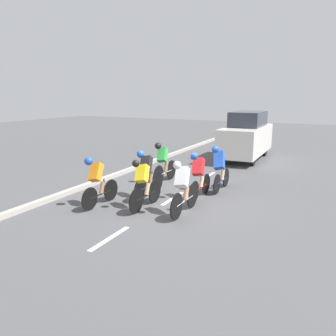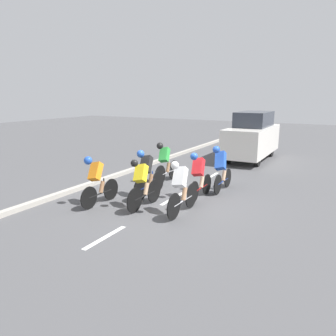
% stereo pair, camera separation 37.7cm
% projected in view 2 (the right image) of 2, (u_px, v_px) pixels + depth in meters
% --- Properties ---
extents(ground_plane, '(60.00, 60.00, 0.00)m').
position_uv_depth(ground_plane, '(173.00, 199.00, 10.08)').
color(ground_plane, '#4C4C4F').
extents(lane_stripe_near, '(0.12, 1.40, 0.01)m').
position_uv_depth(lane_stripe_near, '(105.00, 237.00, 7.34)').
color(lane_stripe_near, white).
rests_on(lane_stripe_near, ground).
extents(lane_stripe_mid, '(0.12, 1.40, 0.01)m').
position_uv_depth(lane_stripe_mid, '(173.00, 199.00, 10.07)').
color(lane_stripe_mid, white).
rests_on(lane_stripe_mid, ground).
extents(lane_stripe_far, '(0.12, 1.40, 0.01)m').
position_uv_depth(lane_stripe_far, '(211.00, 176.00, 12.80)').
color(lane_stripe_far, white).
rests_on(lane_stripe_far, ground).
extents(curb, '(0.20, 26.61, 0.14)m').
position_uv_depth(curb, '(93.00, 183.00, 11.57)').
color(curb, '#A8A399').
rests_on(curb, ground).
extents(cyclist_white, '(0.40, 1.75, 1.48)m').
position_uv_depth(cyclist_white, '(181.00, 186.00, 8.61)').
color(cyclist_white, black).
rests_on(cyclist_white, ground).
extents(cyclist_yellow, '(0.43, 1.71, 1.43)m').
position_uv_depth(cyclist_yellow, '(142.00, 183.00, 9.11)').
color(cyclist_yellow, black).
rests_on(cyclist_yellow, ground).
extents(cyclist_orange, '(0.43, 1.62, 1.46)m').
position_uv_depth(cyclist_orange, '(97.00, 179.00, 9.35)').
color(cyclist_orange, black).
rests_on(cyclist_orange, ground).
extents(cyclist_blue, '(0.46, 1.61, 1.54)m').
position_uv_depth(cyclist_blue, '(221.00, 167.00, 10.70)').
color(cyclist_blue, black).
rests_on(cyclist_blue, ground).
extents(cyclist_green, '(0.43, 1.72, 1.50)m').
position_uv_depth(cyclist_green, '(165.00, 161.00, 11.75)').
color(cyclist_green, black).
rests_on(cyclist_green, ground).
extents(cyclist_black, '(0.42, 1.73, 1.51)m').
position_uv_depth(cyclist_black, '(147.00, 172.00, 10.09)').
color(cyclist_black, black).
rests_on(cyclist_black, ground).
extents(cyclist_red, '(0.42, 1.65, 1.47)m').
position_uv_depth(cyclist_red, '(199.00, 174.00, 9.89)').
color(cyclist_red, black).
rests_on(cyclist_red, ground).
extents(support_car, '(1.70, 4.50, 2.32)m').
position_uv_depth(support_car, '(252.00, 136.00, 15.88)').
color(support_car, black).
rests_on(support_car, ground).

